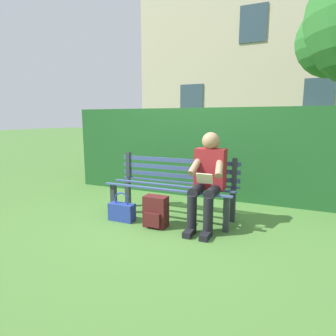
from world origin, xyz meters
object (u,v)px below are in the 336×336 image
at_px(backpack, 156,212).
at_px(handbag, 122,211).
at_px(person_seated, 208,177).
at_px(park_bench, 173,185).

bearing_deg(backpack, handbag, -1.30).
distance_m(person_seated, handbag, 1.25).
height_order(park_bench, person_seated, person_seated).
relative_size(person_seated, handbag, 3.03).
bearing_deg(person_seated, park_bench, -19.31).
bearing_deg(park_bench, handbag, 40.24).
height_order(person_seated, backpack, person_seated).
relative_size(person_seated, backpack, 2.99).
height_order(backpack, handbag, backpack).
relative_size(park_bench, handbag, 4.53).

